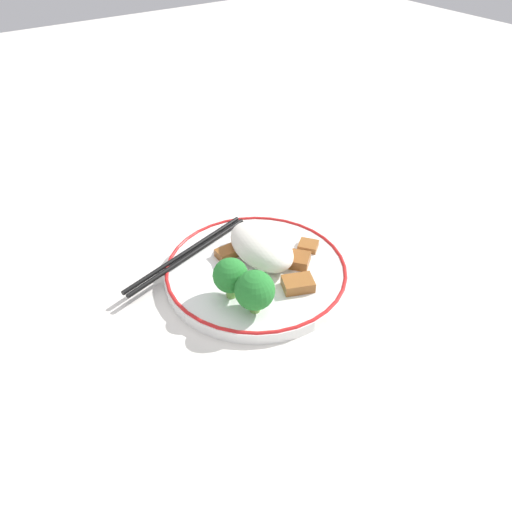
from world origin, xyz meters
The scene contains 11 objects.
ground_plane centered at (0.00, 0.00, 0.00)m, with size 3.00×3.00×0.00m, color silver.
plate centered at (0.00, 0.00, 0.01)m, with size 0.24×0.24×0.02m.
rice_mound centered at (-0.01, 0.02, 0.04)m, with size 0.11×0.07×0.04m.
broccoli_back_left centered at (0.03, -0.06, 0.05)m, with size 0.04×0.04×0.06m.
broccoli_back_center centered at (0.07, -0.05, 0.05)m, with size 0.05×0.05×0.06m.
meat_near_front centered at (-0.05, 0.04, 0.02)m, with size 0.02×0.04×0.01m.
meat_near_left centered at (0.03, 0.05, 0.02)m, with size 0.04×0.04×0.01m.
meat_near_right centered at (-0.04, -0.01, 0.02)m, with size 0.02×0.04×0.01m.
meat_near_back centered at (0.06, 0.02, 0.02)m, with size 0.04×0.05×0.01m.
meat_on_rice_edge centered at (0.01, 0.08, 0.02)m, with size 0.04×0.03×0.01m.
chopsticks centered at (-0.07, -0.06, 0.02)m, with size 0.07×0.21×0.01m.
Camera 1 is at (0.42, -0.29, 0.44)m, focal length 35.00 mm.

